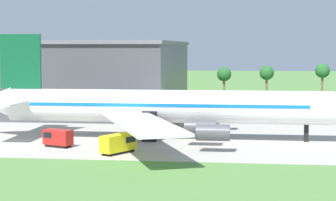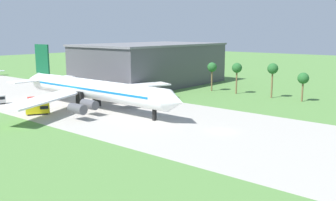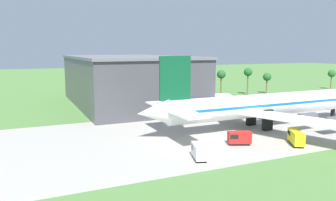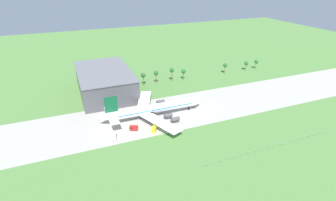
{
  "view_description": "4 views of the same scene",
  "coord_description": "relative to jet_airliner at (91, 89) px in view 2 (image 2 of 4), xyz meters",
  "views": [
    {
      "loc": [
        -29.29,
        -104.36,
        15.84
      ],
      "look_at": [
        -41.89,
        -1.68,
        6.68
      ],
      "focal_mm": 65.0,
      "sensor_mm": 36.0,
      "label": 1
    },
    {
      "loc": [
        42.7,
        -70.56,
        22.21
      ],
      "look_at": [
        -14.15,
        -1.68,
        5.68
      ],
      "focal_mm": 40.0,
      "sensor_mm": 36.0,
      "label": 2
    },
    {
      "loc": [
        -98.19,
        -65.45,
        19.32
      ],
      "look_at": [
        -69.63,
        -1.68,
        8.49
      ],
      "focal_mm": 35.0,
      "sensor_mm": 36.0,
      "label": 3
    },
    {
      "loc": [
        -87.3,
        -136.07,
        79.94
      ],
      "look_at": [
        -30.5,
        5.0,
        6.0
      ],
      "focal_mm": 28.0,
      "sensor_mm": 36.0,
      "label": 4
    }
  ],
  "objects": [
    {
      "name": "taxiway_strip",
      "position": [
        43.19,
        1.68,
        -5.59
      ],
      "size": [
        320.0,
        44.0,
        0.02
      ],
      "color": "#A8A399",
      "rests_on": "ground_plane"
    },
    {
      "name": "jet_airliner",
      "position": [
        0.0,
        0.0,
        0.0
      ],
      "size": [
        67.01,
        59.79,
        18.05
      ],
      "color": "white",
      "rests_on": "ground_plane"
    },
    {
      "name": "fuel_truck",
      "position": [
        -15.11,
        -10.25,
        -4.13
      ],
      "size": [
        5.08,
        3.62,
        2.75
      ],
      "color": "black",
      "rests_on": "ground_plane"
    },
    {
      "name": "baggage_tug",
      "position": [
        -4.22,
        -14.85,
        -4.06
      ],
      "size": [
        4.84,
        6.3,
        2.89
      ],
      "color": "black",
      "rests_on": "ground_plane"
    },
    {
      "name": "ground_plane",
      "position": [
        43.19,
        1.68,
        -5.6
      ],
      "size": [
        600.0,
        600.0,
        0.0
      ],
      "primitive_type": "plane",
      "color": "#517F3D"
    },
    {
      "name": "terminal_building",
      "position": [
        -20.5,
        48.83,
        3.0
      ],
      "size": [
        36.72,
        61.2,
        17.18
      ],
      "color": "#47474C",
      "rests_on": "ground_plane"
    }
  ]
}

